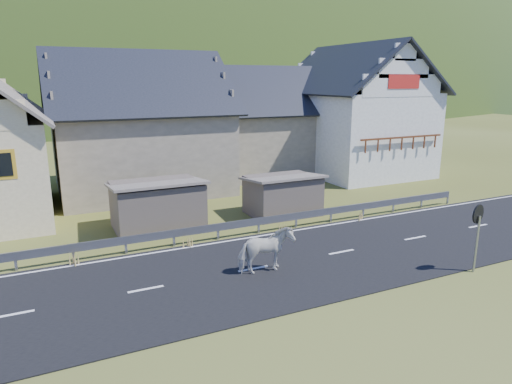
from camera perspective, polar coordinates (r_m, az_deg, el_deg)
ground at (r=17.29m, az=-0.36°, el=-9.70°), size 160.00×160.00×0.00m
road at (r=17.28m, az=-0.36°, el=-9.64°), size 60.00×7.00×0.04m
lane_markings at (r=17.27m, az=-0.36°, el=-9.56°), size 60.00×6.60×0.01m
guardrail at (r=20.27m, az=-4.78°, el=-4.45°), size 28.10×0.09×0.75m
shed_left at (r=22.17m, az=-12.24°, el=-1.67°), size 4.30×3.30×2.40m
shed_right at (r=23.98m, az=3.32°, el=-0.44°), size 3.80×2.90×2.20m
house_stone_a at (r=30.00m, az=-14.53°, el=9.06°), size 10.80×9.80×8.90m
house_stone_b at (r=35.18m, az=1.23°, el=9.48°), size 9.80×8.80×8.10m
house_white at (r=35.76m, az=12.24°, el=10.57°), size 8.80×10.80×9.70m
mountain at (r=196.57m, az=-21.79°, el=4.98°), size 440.00×280.00×260.00m
horse at (r=16.69m, az=1.24°, el=-7.31°), size 0.94×2.01×1.69m
traffic_mirror at (r=18.36m, az=25.94°, el=-3.49°), size 0.71×0.25×2.56m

